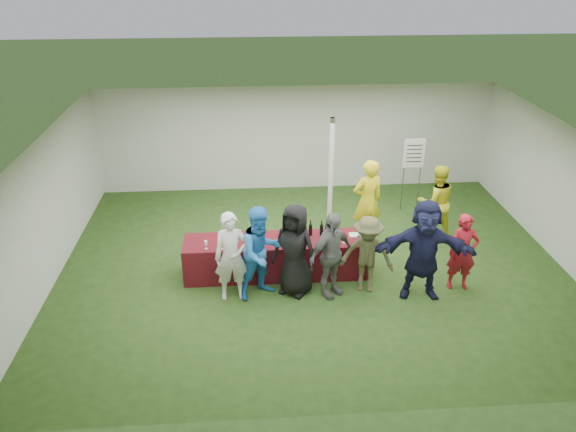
{
  "coord_description": "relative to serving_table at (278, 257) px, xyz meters",
  "views": [
    {
      "loc": [
        -1.2,
        -9.68,
        5.9
      ],
      "look_at": [
        -0.51,
        -0.27,
        1.25
      ],
      "focal_mm": 35.0,
      "sensor_mm": 36.0,
      "label": 1
    }
  ],
  "objects": [
    {
      "name": "bar_towel",
      "position": [
        1.52,
        0.05,
        0.39
      ],
      "size": [
        0.25,
        0.18,
        0.03
      ],
      "primitive_type": "cube",
      "color": "white",
      "rests_on": "serving_table"
    },
    {
      "name": "customer_4",
      "position": [
        1.6,
        -0.69,
        0.38
      ],
      "size": [
        1.09,
        0.79,
        1.51
      ],
      "primitive_type": "imported",
      "rotation": [
        0.0,
        0.0,
        -0.26
      ],
      "color": "#4B4A2B",
      "rests_on": "ground"
    },
    {
      "name": "wine_glasses",
      "position": [
        -0.44,
        -0.25,
        0.49
      ],
      "size": [
        2.65,
        0.13,
        0.16
      ],
      "color": "silver",
      "rests_on": "serving_table"
    },
    {
      "name": "customer_0",
      "position": [
        -0.86,
        -0.74,
        0.47
      ],
      "size": [
        0.65,
        0.46,
        1.69
      ],
      "primitive_type": "imported",
      "rotation": [
        0.0,
        0.0,
        0.1
      ],
      "color": "silver",
      "rests_on": "ground"
    },
    {
      "name": "customer_2",
      "position": [
        0.27,
        -0.65,
        0.51
      ],
      "size": [
        1.03,
        0.93,
        1.77
      ],
      "primitive_type": "imported",
      "rotation": [
        0.0,
        0.0,
        -0.56
      ],
      "color": "black",
      "rests_on": "ground"
    },
    {
      "name": "tent",
      "position": [
        1.21,
        1.47,
        0.98
      ],
      "size": [
        10.0,
        10.0,
        10.0
      ],
      "color": "white",
      "rests_on": "ground"
    },
    {
      "name": "customer_1",
      "position": [
        -0.33,
        -0.7,
        0.51
      ],
      "size": [
        1.07,
        1.0,
        1.77
      ],
      "primitive_type": "imported",
      "rotation": [
        0.0,
        0.0,
        0.5
      ],
      "color": "blue",
      "rests_on": "ground"
    },
    {
      "name": "serving_table",
      "position": [
        0.0,
        0.0,
        0.0
      ],
      "size": [
        3.6,
        0.8,
        0.75
      ],
      "primitive_type": "cube",
      "color": "maroon",
      "rests_on": "ground"
    },
    {
      "name": "customer_3",
      "position": [
        0.91,
        -0.78,
        0.45
      ],
      "size": [
        1.03,
        0.88,
        1.65
      ],
      "primitive_type": "imported",
      "rotation": [
        0.0,
        0.0,
        0.6
      ],
      "color": "slate",
      "rests_on": "ground"
    },
    {
      "name": "wine_list_sign",
      "position": [
        3.34,
        2.68,
        0.94
      ],
      "size": [
        0.5,
        0.03,
        1.8
      ],
      "color": "slate",
      "rests_on": "ground"
    },
    {
      "name": "water_bottle",
      "position": [
        0.12,
        0.08,
        0.48
      ],
      "size": [
        0.07,
        0.07,
        0.23
      ],
      "color": "silver",
      "rests_on": "serving_table"
    },
    {
      "name": "customer_6",
      "position": [
        3.37,
        -0.73,
        0.37
      ],
      "size": [
        0.57,
        0.39,
        1.5
      ],
      "primitive_type": "imported",
      "rotation": [
        0.0,
        0.0,
        -0.05
      ],
      "color": "#A51622",
      "rests_on": "ground"
    },
    {
      "name": "staff_pourer",
      "position": [
        1.97,
        1.21,
        0.56
      ],
      "size": [
        0.78,
        0.61,
        1.87
      ],
      "primitive_type": "imported",
      "rotation": [
        0.0,
        0.0,
        3.41
      ],
      "color": "yellow",
      "rests_on": "ground"
    },
    {
      "name": "wine_bottles",
      "position": [
        0.62,
        0.13,
        0.5
      ],
      "size": [
        0.78,
        0.14,
        0.32
      ],
      "color": "black",
      "rests_on": "serving_table"
    },
    {
      "name": "customer_5",
      "position": [
        2.56,
        -0.93,
        0.58
      ],
      "size": [
        1.83,
        0.8,
        1.91
      ],
      "primitive_type": "imported",
      "rotation": [
        0.0,
        0.0,
        -0.14
      ],
      "color": "#161838",
      "rests_on": "ground"
    },
    {
      "name": "dump_bucket",
      "position": [
        1.62,
        -0.22,
        0.46
      ],
      "size": [
        0.23,
        0.23,
        0.18
      ],
      "primitive_type": "cylinder",
      "color": "slate",
      "rests_on": "serving_table"
    },
    {
      "name": "staff_back",
      "position": [
        3.49,
        1.29,
        0.47
      ],
      "size": [
        0.86,
        0.7,
        1.68
      ],
      "primitive_type": "imported",
      "rotation": [
        0.0,
        0.0,
        3.22
      ],
      "color": "yellow",
      "rests_on": "ground"
    },
    {
      "name": "ground",
      "position": [
        0.71,
        0.27,
        -0.38
      ],
      "size": [
        60.0,
        60.0,
        0.0
      ],
      "primitive_type": "plane",
      "color": "#284719",
      "rests_on": "ground"
    }
  ]
}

